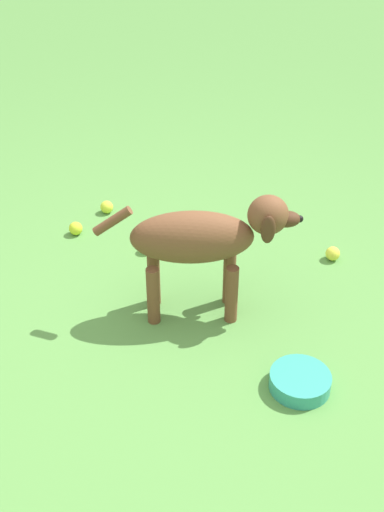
{
  "coord_description": "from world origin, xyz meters",
  "views": [
    {
      "loc": [
        -1.21,
        -1.28,
        1.68
      ],
      "look_at": [
        0.22,
        0.18,
        0.28
      ],
      "focal_mm": 44.58,
      "sensor_mm": 36.0,
      "label": 1
    }
  ],
  "objects_px": {
    "tennis_ball_1": "(333,254)",
    "water_bowl": "(300,381)",
    "dog": "(204,239)",
    "tennis_ball_2": "(148,246)",
    "tennis_ball_4": "(107,207)",
    "tennis_ball_0": "(76,228)"
  },
  "relations": [
    {
      "from": "dog",
      "to": "water_bowl",
      "type": "relative_size",
      "value": 2.78
    },
    {
      "from": "dog",
      "to": "tennis_ball_2",
      "type": "xyz_separation_m",
      "value": [
        0.12,
        0.49,
        -0.32
      ]
    },
    {
      "from": "tennis_ball_2",
      "to": "water_bowl",
      "type": "height_order",
      "value": "tennis_ball_2"
    },
    {
      "from": "tennis_ball_4",
      "to": "tennis_ball_0",
      "type": "bearing_deg",
      "value": -166.19
    },
    {
      "from": "water_bowl",
      "to": "dog",
      "type": "bearing_deg",
      "value": 83.62
    },
    {
      "from": "dog",
      "to": "tennis_ball_4",
      "type": "xyz_separation_m",
      "value": [
        0.21,
        0.91,
        -0.32
      ]
    },
    {
      "from": "dog",
      "to": "tennis_ball_0",
      "type": "xyz_separation_m",
      "value": [
        -0.03,
        0.85,
        -0.32
      ]
    },
    {
      "from": "tennis_ball_0",
      "to": "tennis_ball_4",
      "type": "height_order",
      "value": "same"
    },
    {
      "from": "tennis_ball_0",
      "to": "tennis_ball_4",
      "type": "xyz_separation_m",
      "value": [
        0.24,
        0.06,
        0.0
      ]
    },
    {
      "from": "tennis_ball_4",
      "to": "water_bowl",
      "type": "height_order",
      "value": "tennis_ball_4"
    },
    {
      "from": "tennis_ball_2",
      "to": "tennis_ball_4",
      "type": "bearing_deg",
      "value": 78.3
    },
    {
      "from": "tennis_ball_1",
      "to": "water_bowl",
      "type": "bearing_deg",
      "value": -152.55
    },
    {
      "from": "tennis_ball_0",
      "to": "tennis_ball_2",
      "type": "height_order",
      "value": "same"
    },
    {
      "from": "dog",
      "to": "water_bowl",
      "type": "distance_m",
      "value": 0.64
    },
    {
      "from": "dog",
      "to": "tennis_ball_1",
      "type": "bearing_deg",
      "value": 30.08
    },
    {
      "from": "dog",
      "to": "tennis_ball_2",
      "type": "height_order",
      "value": "dog"
    },
    {
      "from": "tennis_ball_1",
      "to": "tennis_ball_4",
      "type": "bearing_deg",
      "value": 114.18
    },
    {
      "from": "tennis_ball_2",
      "to": "water_bowl",
      "type": "relative_size",
      "value": 0.3
    },
    {
      "from": "tennis_ball_0",
      "to": "water_bowl",
      "type": "height_order",
      "value": "tennis_ball_0"
    },
    {
      "from": "water_bowl",
      "to": "tennis_ball_2",
      "type": "bearing_deg",
      "value": 79.88
    },
    {
      "from": "dog",
      "to": "tennis_ball_0",
      "type": "bearing_deg",
      "value": 134.63
    },
    {
      "from": "dog",
      "to": "tennis_ball_1",
      "type": "relative_size",
      "value": 9.26
    }
  ]
}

